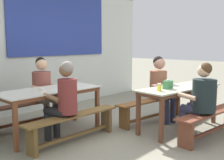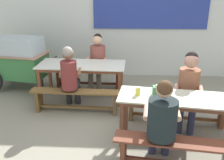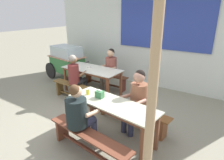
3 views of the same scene
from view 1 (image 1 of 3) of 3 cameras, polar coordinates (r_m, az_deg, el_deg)
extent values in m
plane|color=gray|center=(4.69, 4.86, -11.13)|extent=(40.00, 40.00, 0.00)
cube|color=silver|center=(6.40, -14.85, 6.57)|extent=(6.81, 0.12, 2.83)
cube|color=#2C3F96|center=(6.65, -10.71, 11.45)|extent=(2.78, 0.03, 1.46)
cube|color=silver|center=(4.61, -13.04, -2.03)|extent=(1.76, 0.82, 0.02)
cube|color=brown|center=(4.62, -13.03, -2.51)|extent=(1.68, 0.75, 0.06)
cube|color=brown|center=(5.41, -7.87, -4.91)|extent=(0.06, 0.06, 0.68)
cube|color=brown|center=(4.94, -3.14, -6.05)|extent=(0.06, 0.06, 0.68)
cube|color=brown|center=(4.05, -19.67, -9.60)|extent=(0.06, 0.06, 0.68)
cube|color=#B9BA9F|center=(4.91, 14.11, -1.52)|extent=(1.83, 0.82, 0.02)
cube|color=brown|center=(4.92, 14.10, -2.00)|extent=(1.75, 0.75, 0.06)
cube|color=brown|center=(5.78, 16.53, -4.38)|extent=(0.07, 0.07, 0.67)
cube|color=brown|center=(5.55, 20.75, -5.05)|extent=(0.07, 0.07, 0.67)
cube|color=brown|center=(4.52, 5.57, -7.41)|extent=(0.07, 0.07, 0.67)
cube|color=brown|center=(4.22, 10.41, -8.60)|extent=(0.07, 0.07, 0.67)
cube|color=#562C19|center=(5.19, -16.78, -4.73)|extent=(1.62, 0.30, 0.02)
cube|color=#5D281E|center=(5.61, -10.60, -5.91)|extent=(0.07, 0.22, 0.41)
cube|color=#562C19|center=(5.27, -16.65, -8.15)|extent=(1.34, 0.09, 0.04)
cube|color=brown|center=(4.20, -8.13, -7.44)|extent=(1.68, 0.30, 0.03)
cube|color=brown|center=(4.72, -1.22, -8.40)|extent=(0.07, 0.21, 0.41)
cube|color=brown|center=(3.87, -16.54, -12.37)|extent=(0.07, 0.21, 0.41)
cube|color=brown|center=(4.29, -8.04, -11.57)|extent=(1.40, 0.09, 0.04)
cube|color=brown|center=(5.33, 8.50, -4.18)|extent=(1.77, 0.48, 0.03)
cube|color=brown|center=(5.97, 13.15, -5.18)|extent=(0.09, 0.22, 0.41)
cube|color=brown|center=(4.84, 2.63, -7.98)|extent=(0.09, 0.22, 0.41)
cube|color=brown|center=(5.41, 8.43, -7.51)|extent=(1.47, 0.23, 0.04)
cube|color=brown|center=(4.66, 20.30, -6.31)|extent=(1.72, 0.49, 0.03)
cube|color=brown|center=(4.11, 15.28, -11.11)|extent=(0.09, 0.24, 0.41)
cube|color=brown|center=(4.75, 20.12, -10.07)|extent=(1.41, 0.22, 0.04)
cylinder|color=#30334F|center=(4.71, 15.82, -8.54)|extent=(0.11, 0.11, 0.44)
cylinder|color=#30334F|center=(4.57, 14.61, -9.02)|extent=(0.11, 0.11, 0.44)
cylinder|color=#30334F|center=(4.57, 17.58, -5.64)|extent=(0.17, 0.35, 0.13)
cylinder|color=#30334F|center=(4.42, 16.41, -6.04)|extent=(0.17, 0.35, 0.13)
cylinder|color=black|center=(4.37, 18.86, -3.09)|extent=(0.36, 0.36, 0.50)
sphere|color=tan|center=(4.33, 18.84, 1.86)|extent=(0.20, 0.20, 0.20)
sphere|color=#4C331E|center=(4.31, 19.21, 2.29)|extent=(0.18, 0.18, 0.18)
cylinder|color=tan|center=(4.63, 18.09, -2.67)|extent=(0.10, 0.31, 0.10)
cylinder|color=tan|center=(4.29, 15.46, -3.36)|extent=(0.10, 0.31, 0.10)
cylinder|color=#6D6355|center=(5.03, -13.58, -7.42)|extent=(0.11, 0.11, 0.44)
cylinder|color=#6D6355|center=(5.12, -11.80, -7.12)|extent=(0.11, 0.11, 0.44)
cylinder|color=#6D6355|center=(5.12, -14.57, -4.12)|extent=(0.17, 0.38, 0.13)
cylinder|color=#6D6355|center=(5.20, -12.80, -3.88)|extent=(0.17, 0.38, 0.13)
cylinder|color=brown|center=(5.26, -14.62, -1.06)|extent=(0.34, 0.34, 0.52)
sphere|color=tan|center=(5.20, -14.67, 3.20)|extent=(0.21, 0.21, 0.21)
sphere|color=black|center=(5.22, -14.83, 3.62)|extent=(0.19, 0.19, 0.19)
cylinder|color=tan|center=(5.02, -15.60, -1.67)|extent=(0.11, 0.31, 0.07)
cylinder|color=tan|center=(5.20, -11.84, -1.24)|extent=(0.11, 0.31, 0.07)
cylinder|color=#2A2F48|center=(5.23, 11.44, -6.80)|extent=(0.11, 0.11, 0.44)
cylinder|color=#2A2F48|center=(5.36, 12.76, -6.48)|extent=(0.11, 0.11, 0.44)
cylinder|color=#2A2F48|center=(5.28, 10.23, -3.65)|extent=(0.21, 0.38, 0.13)
cylinder|color=#2A2F48|center=(5.40, 11.56, -3.41)|extent=(0.21, 0.38, 0.13)
cylinder|color=brown|center=(5.41, 9.72, -0.73)|extent=(0.33, 0.33, 0.51)
sphere|color=#AB7964|center=(5.35, 9.97, 3.45)|extent=(0.22, 0.22, 0.22)
sphere|color=black|center=(5.37, 9.75, 3.89)|extent=(0.21, 0.21, 0.21)
cylinder|color=#AB7964|center=(5.15, 9.69, -1.30)|extent=(0.14, 0.31, 0.11)
cylinder|color=#AB7964|center=(5.42, 12.45, -0.93)|extent=(0.14, 0.31, 0.09)
cylinder|color=#242629|center=(4.51, -11.62, -9.15)|extent=(0.11, 0.11, 0.44)
cylinder|color=#242629|center=(4.39, -13.40, -9.64)|extent=(0.11, 0.11, 0.44)
cylinder|color=#242629|center=(4.31, -10.10, -6.21)|extent=(0.16, 0.41, 0.13)
cylinder|color=#242629|center=(4.19, -11.91, -6.64)|extent=(0.16, 0.41, 0.13)
cylinder|color=maroon|center=(4.06, -9.37, -3.42)|extent=(0.29, 0.29, 0.52)
sphere|color=brown|center=(4.02, -9.69, 2.12)|extent=(0.21, 0.21, 0.21)
sphere|color=gray|center=(4.00, -9.40, 2.61)|extent=(0.19, 0.19, 0.19)
cylinder|color=brown|center=(4.30, -9.46, -2.99)|extent=(0.09, 0.31, 0.11)
cylinder|color=brown|center=(4.09, -12.76, -3.63)|extent=(0.09, 0.31, 0.11)
cube|color=#3B7A49|center=(4.64, 11.71, -0.97)|extent=(0.15, 0.12, 0.14)
cube|color=white|center=(4.63, 11.74, 0.01)|extent=(0.06, 0.04, 0.02)
cylinder|color=yellow|center=(4.40, 9.94, -1.59)|extent=(0.07, 0.07, 0.11)
cylinder|color=white|center=(4.39, 9.96, -0.80)|extent=(0.06, 0.06, 0.02)
cylinder|color=silver|center=(4.56, -14.45, -1.85)|extent=(0.12, 0.12, 0.04)
camera|label=2|loc=(3.76, 59.60, 15.17)|focal=40.07mm
camera|label=3|loc=(6.11, 46.54, 13.17)|focal=31.09mm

